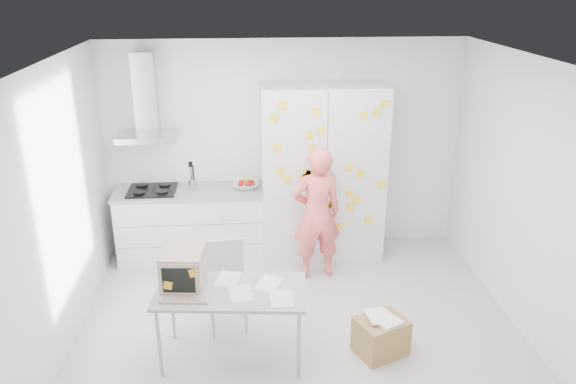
{
  "coord_description": "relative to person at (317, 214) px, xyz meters",
  "views": [
    {
      "loc": [
        -0.52,
        -4.84,
        3.41
      ],
      "look_at": [
        -0.05,
        0.74,
        1.23
      ],
      "focal_mm": 35.0,
      "sensor_mm": 36.0,
      "label": 1
    }
  ],
  "objects": [
    {
      "name": "range_hood",
      "position": [
        -1.96,
        0.74,
        1.15
      ],
      "size": [
        0.7,
        0.48,
        1.01
      ],
      "color": "silver",
      "rests_on": "walls"
    },
    {
      "name": "cardboard_box",
      "position": [
        0.43,
        -1.54,
        -0.62
      ],
      "size": [
        0.56,
        0.51,
        0.4
      ],
      "rotation": [
        0.0,
        0.0,
        0.41
      ],
      "color": "#A27B46",
      "rests_on": "ground"
    },
    {
      "name": "tall_cabinet",
      "position": [
        0.14,
        0.57,
        0.29
      ],
      "size": [
        1.5,
        0.68,
        2.2
      ],
      "color": "silver",
      "rests_on": "ground"
    },
    {
      "name": "chair",
      "position": [
        -1.04,
        -0.93,
        -0.29
      ],
      "size": [
        0.45,
        0.45,
        0.91
      ],
      "rotation": [
        0.0,
        0.0,
        0.11
      ],
      "color": "#B7B8B5",
      "rests_on": "ground"
    },
    {
      "name": "walls",
      "position": [
        -0.31,
        -0.38,
        0.54
      ],
      "size": [
        4.52,
        4.01,
        2.7
      ],
      "color": "white",
      "rests_on": "ground"
    },
    {
      "name": "counter_run",
      "position": [
        -1.51,
        0.6,
        -0.33
      ],
      "size": [
        1.84,
        0.63,
        1.28
      ],
      "color": "white",
      "rests_on": "ground"
    },
    {
      "name": "ceiling",
      "position": [
        -0.31,
        -1.1,
        1.89
      ],
      "size": [
        4.5,
        4.0,
        0.02
      ],
      "primitive_type": "cube",
      "color": "white",
      "rests_on": "walls"
    },
    {
      "name": "floor",
      "position": [
        -0.31,
        -1.1,
        -0.82
      ],
      "size": [
        4.5,
        4.0,
        0.02
      ],
      "primitive_type": "cube",
      "color": "silver",
      "rests_on": "ground"
    },
    {
      "name": "person",
      "position": [
        0.0,
        0.0,
        0.0
      ],
      "size": [
        0.63,
        0.46,
        1.61
      ],
      "primitive_type": "imported",
      "rotation": [
        0.0,
        0.0,
        3.28
      ],
      "color": "#FC6662",
      "rests_on": "ground"
    },
    {
      "name": "desk",
      "position": [
        -1.25,
        -1.43,
        0.01
      ],
      "size": [
        1.42,
        0.81,
        1.08
      ],
      "rotation": [
        0.0,
        0.0,
        -0.1
      ],
      "color": "gray",
      "rests_on": "ground"
    }
  ]
}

